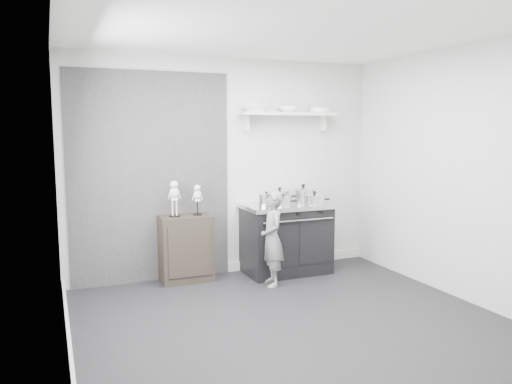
# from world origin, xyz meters

# --- Properties ---
(ground) EXTENTS (4.00, 4.00, 0.00)m
(ground) POSITION_xyz_m (0.00, 0.00, 0.00)
(ground) COLOR black
(ground) RESTS_ON ground
(room_shell) EXTENTS (4.02, 3.62, 2.71)m
(room_shell) POSITION_xyz_m (-0.09, 0.15, 1.64)
(room_shell) COLOR #AFAFAD
(room_shell) RESTS_ON ground
(wall_shelf) EXTENTS (1.30, 0.26, 0.24)m
(wall_shelf) POSITION_xyz_m (0.80, 1.68, 2.01)
(wall_shelf) COLOR silver
(wall_shelf) RESTS_ON room_shell
(stove) EXTENTS (1.11, 0.69, 0.89)m
(stove) POSITION_xyz_m (0.69, 1.48, 0.45)
(stove) COLOR black
(stove) RESTS_ON ground
(side_cabinet) EXTENTS (0.62, 0.36, 0.80)m
(side_cabinet) POSITION_xyz_m (-0.59, 1.61, 0.40)
(side_cabinet) COLOR black
(side_cabinet) RESTS_ON ground
(child) EXTENTS (0.32, 0.44, 1.12)m
(child) POSITION_xyz_m (0.30, 1.06, 0.56)
(child) COLOR slate
(child) RESTS_ON ground
(pot_front_left) EXTENTS (0.29, 0.20, 0.18)m
(pot_front_left) POSITION_xyz_m (0.38, 1.41, 0.97)
(pot_front_left) COLOR silver
(pot_front_left) RESTS_ON stove
(pot_back_left) EXTENTS (0.33, 0.25, 0.20)m
(pot_back_left) POSITION_xyz_m (0.65, 1.60, 0.97)
(pot_back_left) COLOR silver
(pot_back_left) RESTS_ON stove
(pot_back_right) EXTENTS (0.37, 0.28, 0.23)m
(pot_back_right) POSITION_xyz_m (0.99, 1.60, 0.98)
(pot_back_right) COLOR silver
(pot_back_right) RESTS_ON stove
(pot_front_right) EXTENTS (0.35, 0.26, 0.17)m
(pot_front_right) POSITION_xyz_m (0.98, 1.30, 0.95)
(pot_front_right) COLOR silver
(pot_front_right) RESTS_ON stove
(pot_front_center) EXTENTS (0.28, 0.19, 0.15)m
(pot_front_center) POSITION_xyz_m (0.57, 1.34, 0.95)
(pot_front_center) COLOR silver
(pot_front_center) RESTS_ON stove
(skeleton_full) EXTENTS (0.14, 0.09, 0.49)m
(skeleton_full) POSITION_xyz_m (-0.72, 1.61, 1.05)
(skeleton_full) COLOR beige
(skeleton_full) RESTS_ON side_cabinet
(skeleton_torso) EXTENTS (0.12, 0.08, 0.42)m
(skeleton_torso) POSITION_xyz_m (-0.44, 1.61, 1.01)
(skeleton_torso) COLOR beige
(skeleton_torso) RESTS_ON side_cabinet
(bowl_large) EXTENTS (0.32, 0.32, 0.08)m
(bowl_large) POSITION_xyz_m (0.34, 1.67, 2.08)
(bowl_large) COLOR white
(bowl_large) RESTS_ON wall_shelf
(bowl_small) EXTENTS (0.23, 0.23, 0.07)m
(bowl_small) POSITION_xyz_m (0.80, 1.67, 2.08)
(bowl_small) COLOR white
(bowl_small) RESTS_ON wall_shelf
(plate_stack) EXTENTS (0.28, 0.28, 0.06)m
(plate_stack) POSITION_xyz_m (1.26, 1.67, 2.07)
(plate_stack) COLOR silver
(plate_stack) RESTS_ON wall_shelf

